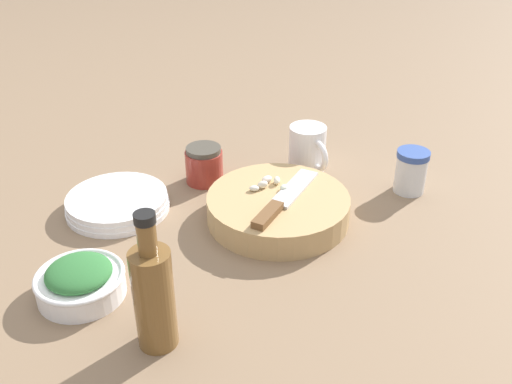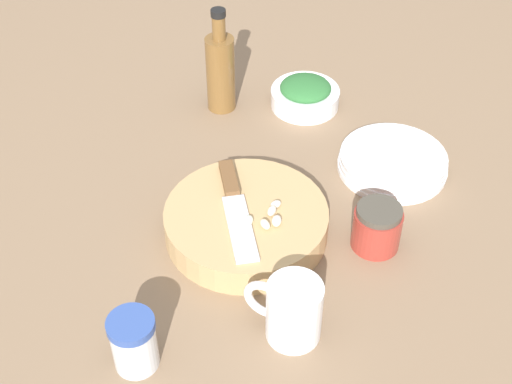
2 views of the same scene
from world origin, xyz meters
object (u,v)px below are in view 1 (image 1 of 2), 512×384
Objects in this scene: spice_jar at (411,171)px; chef_knife at (282,201)px; honey_jar at (203,165)px; plate_stack at (117,203)px; garlic_cloves at (269,184)px; coffee_mug at (308,149)px; oil_bottle at (154,295)px; herb_bowl at (80,281)px; cutting_board at (278,208)px.

chef_knife is at bearing 174.12° from spice_jar.
plate_stack is at bearing -175.87° from honey_jar.
spice_jar is 1.15× the size of honey_jar.
chef_knife is 0.06m from garlic_cloves.
coffee_mug reaches higher than spice_jar.
spice_jar reaches higher than honey_jar.
herb_bowl is at bearing 111.32° from oil_bottle.
cutting_board is at bearing 2.76° from herb_bowl.
chef_knife is 1.07× the size of plate_stack.
spice_jar reaches higher than cutting_board.
chef_knife is 0.27m from spice_jar.
oil_bottle is at bearing -168.62° from spice_jar.
spice_jar reaches higher than herb_bowl.
herb_bowl is 0.37m from honey_jar.
spice_jar is at bearing -37.21° from honey_jar.
garlic_cloves is 0.94× the size of honey_jar.
honey_jar is at bearing 160.57° from chef_knife.
honey_jar is at bearing 142.79° from spice_jar.
coffee_mug is 0.21m from honey_jar.
herb_bowl is 0.70× the size of plate_stack.
coffee_mug is (0.15, 0.09, -0.01)m from garlic_cloves.
herb_bowl is 0.65× the size of oil_bottle.
garlic_cloves is 0.36m from oil_bottle.
honey_jar is (-0.20, 0.07, -0.01)m from coffee_mug.
plate_stack is at bearing 142.26° from cutting_board.
spice_jar is (0.26, -0.09, -0.01)m from garlic_cloves.
herb_bowl is at bearing -145.88° from honey_jar.
oil_bottle is (-0.07, -0.34, 0.06)m from plate_stack.
plate_stack is 0.35m from oil_bottle.
cutting_board is 1.24× the size of oil_bottle.
herb_bowl is 1.77× the size of honey_jar.
honey_jar is at bearing 108.99° from garlic_cloves.
plate_stack is (-0.23, 0.14, -0.04)m from garlic_cloves.
cutting_board is 2.97× the size of spice_jar.
spice_jar reaches higher than chef_knife.
plate_stack is at bearing 148.94° from garlic_cloves.
spice_jar is at bearing -24.53° from plate_stack.
oil_bottle is (-0.45, -0.28, 0.03)m from coffee_mug.
cutting_board is at bearing -141.51° from coffee_mug.
coffee_mug reaches higher than cutting_board.
garlic_cloves is 0.28m from plate_stack.
spice_jar is 0.40m from honey_jar.
honey_jar reaches higher than garlic_cloves.
cutting_board is at bearing 132.55° from chef_knife.
plate_stack is 0.18m from honey_jar.
plate_stack is 2.53× the size of honey_jar.
honey_jar is (0.18, 0.01, 0.02)m from plate_stack.
garlic_cloves is 0.36m from herb_bowl.
garlic_cloves is at bearing 138.34° from chef_knife.
oil_bottle is at bearing -94.60° from chef_knife.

